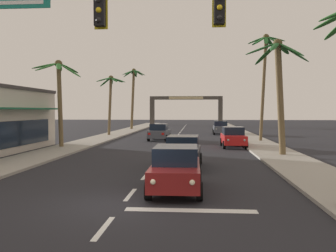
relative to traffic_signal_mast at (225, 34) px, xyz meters
name	(u,v)px	position (x,y,z in m)	size (l,w,h in m)	color
ground_plane	(123,204)	(-3.21, 0.33, -5.33)	(220.00, 220.00, 0.00)	#232328
sidewalk_right	(262,146)	(4.59, 20.33, -5.26)	(3.20, 110.00, 0.14)	#9E998E
sidewalk_left	(79,145)	(-11.01, 20.33, -5.26)	(3.20, 110.00, 0.14)	#9E998E
lane_markings	(174,146)	(-2.79, 20.10, -5.33)	(4.28, 87.27, 0.01)	silver
traffic_signal_mast	(225,34)	(0.00, 0.00, 0.00)	(11.10, 0.41, 7.33)	#2D2D33
sedan_lead_at_stop_bar	(176,169)	(-1.62, 2.42, -4.48)	(1.97, 4.46, 1.68)	maroon
sedan_third_in_queue	(183,151)	(-1.58, 8.33, -4.48)	(2.05, 4.49, 1.68)	black
sedan_oncoming_far	(159,132)	(-4.68, 26.42, -4.48)	(2.11, 4.51, 1.68)	#4C515B
sedan_parked_nearest_kerb	(220,127)	(2.11, 36.95, -4.48)	(1.97, 4.46, 1.68)	#4C515B
sedan_parked_mid_kerb	(233,137)	(2.12, 19.71, -4.48)	(2.00, 4.47, 1.68)	red
palm_left_second	(59,85)	(-11.81, 17.79, -0.28)	(4.00, 4.07, 7.04)	brown
palm_left_third	(111,91)	(-11.06, 32.43, -0.04)	(3.48, 3.45, 7.15)	brown
palm_left_farthest	(133,87)	(-10.87, 47.06, 1.30)	(3.62, 3.70, 9.59)	brown
palm_right_second	(279,78)	(4.49, 13.64, -0.18)	(4.19, 4.25, 7.69)	brown
palm_right_third	(265,63)	(5.56, 25.25, 2.21)	(3.54, 3.17, 10.30)	brown
town_gateway_arch	(186,106)	(-3.21, 67.26, -1.37)	(15.12, 0.90, 5.99)	#423D38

